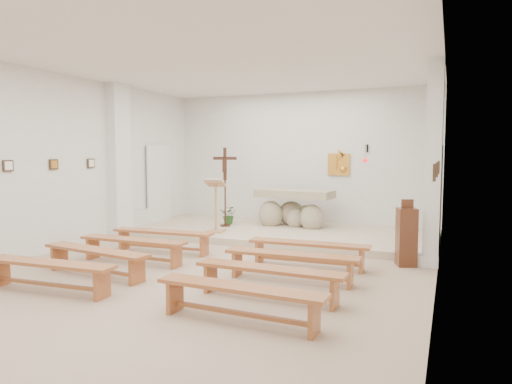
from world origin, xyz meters
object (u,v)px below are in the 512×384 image
at_px(crucifix_stand, 225,181).
at_px(bench_left_second, 133,245).
at_px(altar, 293,211).
at_px(bench_right_third, 269,275).
at_px(bench_left_front, 163,236).
at_px(bench_right_second, 291,260).
at_px(bench_right_fourth, 240,295).
at_px(lectern, 215,206).
at_px(bench_left_fourth, 49,269).
at_px(bench_left_third, 96,256).
at_px(donation_pedestal, 406,237).
at_px(bench_right_front, 309,249).

relative_size(crucifix_stand, bench_left_second, 0.93).
relative_size(altar, bench_right_third, 0.94).
relative_size(bench_left_front, bench_right_second, 1.00).
xyz_separation_m(bench_right_second, bench_right_fourth, (0.00, -1.83, 0.00)).
bearing_deg(lectern, bench_left_fourth, -100.13).
distance_m(crucifix_stand, bench_left_third, 4.46).
bearing_deg(altar, lectern, -126.96).
bearing_deg(bench_left_front, bench_left_third, -94.17).
relative_size(crucifix_stand, bench_left_fourth, 0.92).
height_order(donation_pedestal, bench_right_second, donation_pedestal).
distance_m(lectern, donation_pedestal, 4.30).
xyz_separation_m(altar, bench_left_second, (-1.60, -4.12, -0.20)).
distance_m(lectern, bench_right_fourth, 5.21).
height_order(donation_pedestal, bench_left_front, donation_pedestal).
height_order(donation_pedestal, bench_right_front, donation_pedestal).
xyz_separation_m(bench_right_third, bench_right_fourth, (0.00, -0.92, 0.00)).
xyz_separation_m(altar, crucifix_stand, (-1.52, -0.68, 0.73)).
height_order(crucifix_stand, bench_left_second, crucifix_stand).
distance_m(bench_right_front, bench_right_third, 1.83).
xyz_separation_m(bench_right_front, bench_left_fourth, (-2.94, -2.75, 0.00)).
distance_m(bench_left_front, bench_right_fourth, 4.03).
relative_size(bench_left_second, bench_right_fourth, 1.00).
relative_size(donation_pedestal, bench_left_front, 0.56).
relative_size(bench_right_second, bench_left_fourth, 1.00).
bearing_deg(bench_right_front, bench_left_second, -164.98).
height_order(altar, bench_left_fourth, altar).
height_order(crucifix_stand, bench_left_third, crucifix_stand).
height_order(bench_left_front, bench_right_second, same).
height_order(bench_left_third, bench_right_third, same).
relative_size(crucifix_stand, bench_left_third, 0.92).
distance_m(bench_right_front, bench_right_fourth, 2.75).
relative_size(crucifix_stand, donation_pedestal, 1.66).
relative_size(crucifix_stand, bench_right_fourth, 0.93).
distance_m(bench_left_third, bench_right_fourth, 3.08).
xyz_separation_m(donation_pedestal, bench_left_third, (-4.45, -2.61, -0.18)).
distance_m(bench_left_second, bench_right_fourth, 3.47).
bearing_deg(lectern, crucifix_stand, 95.23).
bearing_deg(bench_right_third, bench_left_third, -179.06).
relative_size(lectern, crucifix_stand, 0.64).
bearing_deg(bench_right_second, bench_left_front, 160.57).
height_order(donation_pedestal, bench_right_fourth, donation_pedestal).
distance_m(bench_right_front, bench_left_third, 3.47).
relative_size(altar, donation_pedestal, 1.69).
bearing_deg(crucifix_stand, bench_left_front, -104.72).
bearing_deg(bench_right_fourth, bench_left_fourth, -178.38).
distance_m(crucifix_stand, bench_left_fourth, 5.36).
height_order(bench_left_front, bench_left_third, same).
relative_size(altar, bench_left_front, 0.94).
relative_size(bench_right_third, bench_left_fourth, 0.99).
bearing_deg(bench_left_front, bench_left_fourth, -94.17).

